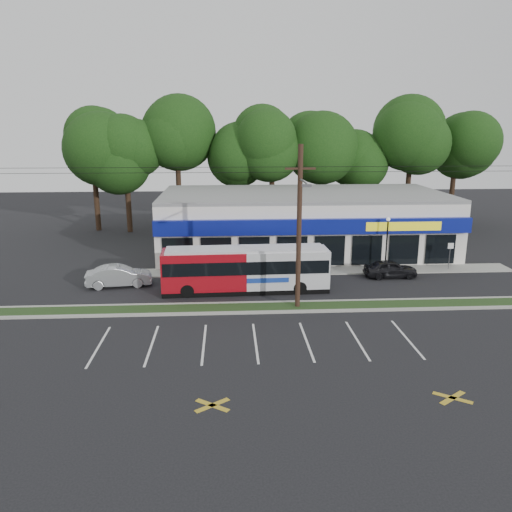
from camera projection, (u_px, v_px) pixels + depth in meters
The scene contains 15 objects.
ground at pixel (250, 315), 30.01m from camera, with size 120.00×120.00×0.00m, color black.
grass_strip at pixel (249, 308), 30.96m from camera, with size 40.00×1.60×0.12m, color #213415.
curb_south at pixel (250, 313), 30.13m from camera, with size 40.00×0.25×0.14m, color #9E9E93.
curb_north at pixel (249, 303), 31.78m from camera, with size 40.00×0.25×0.14m, color #9E9E93.
sidewalk at pixel (309, 271), 38.97m from camera, with size 32.00×2.20×0.10m, color #9E9E93.
strip_mall at pixel (303, 222), 45.02m from camera, with size 25.00×12.55×5.30m.
utility_pole at pixel (297, 223), 29.70m from camera, with size 50.00×2.77×10.00m.
lamp_post at pixel (387, 238), 38.45m from camera, with size 0.30×0.30×4.25m.
sign_post at pixel (450, 251), 38.79m from camera, with size 0.45×0.10×2.23m.
tree_line at pixel (276, 151), 53.23m from camera, with size 46.76×6.76×11.83m.
metrobus at pixel (246, 268), 33.94m from camera, with size 11.36×2.76×3.04m.
car_dark at pixel (390, 269), 37.29m from camera, with size 1.58×3.91×1.33m, color black.
car_silver at pixel (119, 276), 35.18m from camera, with size 1.58×4.52×1.49m, color #979B9E.
pedestrian_a at pixel (286, 262), 38.15m from camera, with size 0.69×0.46×1.90m, color beige.
pedestrian_b at pixel (311, 265), 37.88m from camera, with size 0.77×0.60×1.59m, color #BBACA8.
Camera 1 is at (-1.27, -28.13, 10.97)m, focal length 35.00 mm.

